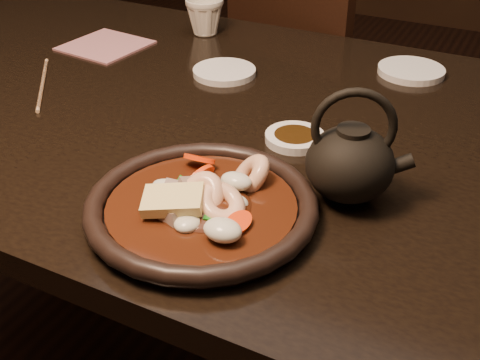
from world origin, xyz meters
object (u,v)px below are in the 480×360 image
at_px(plate, 202,207).
at_px(tea_cup, 205,15).
at_px(chair, 310,107).
at_px(teapot, 351,160).
at_px(table, 210,146).

distance_m(plate, tea_cup, 0.70).
relative_size(chair, teapot, 5.53).
height_order(table, plate, plate).
xyz_separation_m(chair, plate, (0.20, -0.92, 0.30)).
relative_size(table, tea_cup, 18.76).
xyz_separation_m(table, teapot, (0.30, -0.16, 0.13)).
bearing_deg(teapot, tea_cup, 113.10).
relative_size(plate, tea_cup, 3.47).
xyz_separation_m(chair, tea_cup, (-0.15, -0.31, 0.32)).
distance_m(table, teapot, 0.37).
bearing_deg(tea_cup, chair, 64.64).
xyz_separation_m(plate, tea_cup, (-0.34, 0.61, 0.03)).
bearing_deg(table, chair, 94.17).
distance_m(table, tea_cup, 0.40).
bearing_deg(chair, plate, 121.43).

